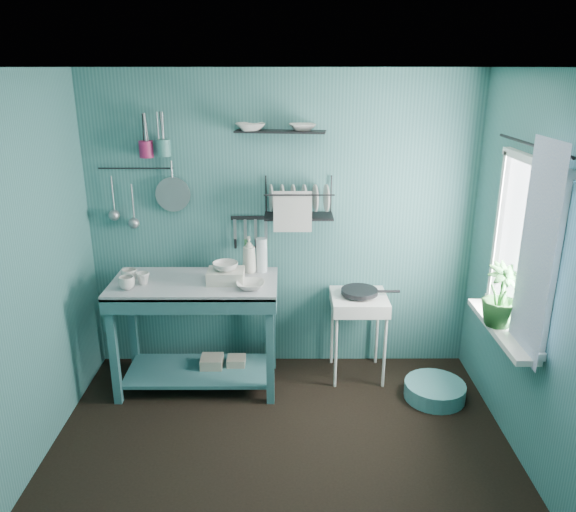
{
  "coord_description": "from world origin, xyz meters",
  "views": [
    {
      "loc": [
        0.04,
        -3.0,
        2.5
      ],
      "look_at": [
        0.05,
        0.85,
        1.2
      ],
      "focal_mm": 35.0,
      "sensor_mm": 36.0,
      "label": 1
    }
  ],
  "objects_px": {
    "water_bottle": "(262,255)",
    "utensil_cup_magenta": "(146,149)",
    "work_counter": "(197,334)",
    "mug_mid": "(143,278)",
    "utensil_cup_teal": "(163,148)",
    "colander": "(173,194)",
    "dish_rack": "(299,198)",
    "mug_right": "(130,275)",
    "storage_tin_large": "(212,369)",
    "wash_tub": "(226,276)",
    "hotplate_stand": "(357,336)",
    "floor_basin": "(435,391)",
    "potted_plant": "(501,295)",
    "soap_bottle": "(249,255)",
    "frying_pan": "(359,291)",
    "storage_tin_small": "(237,368)",
    "mug_left": "(127,283)"
  },
  "relations": [
    {
      "from": "water_bottle",
      "to": "utensil_cup_magenta",
      "type": "height_order",
      "value": "utensil_cup_magenta"
    },
    {
      "from": "work_counter",
      "to": "mug_mid",
      "type": "height_order",
      "value": "mug_mid"
    },
    {
      "from": "utensil_cup_teal",
      "to": "colander",
      "type": "bearing_deg",
      "value": 34.49
    },
    {
      "from": "dish_rack",
      "to": "utensil_cup_magenta",
      "type": "relative_size",
      "value": 4.23
    },
    {
      "from": "mug_right",
      "to": "utensil_cup_teal",
      "type": "relative_size",
      "value": 0.95
    },
    {
      "from": "work_counter",
      "to": "storage_tin_large",
      "type": "distance_m",
      "value": 0.37
    },
    {
      "from": "wash_tub",
      "to": "water_bottle",
      "type": "bearing_deg",
      "value": 41.63
    },
    {
      "from": "hotplate_stand",
      "to": "storage_tin_large",
      "type": "relative_size",
      "value": 3.3
    },
    {
      "from": "utensil_cup_teal",
      "to": "floor_basin",
      "type": "relative_size",
      "value": 0.27
    },
    {
      "from": "floor_basin",
      "to": "wash_tub",
      "type": "bearing_deg",
      "value": 173.21
    },
    {
      "from": "utensil_cup_teal",
      "to": "potted_plant",
      "type": "distance_m",
      "value": 2.72
    },
    {
      "from": "work_counter",
      "to": "soap_bottle",
      "type": "relative_size",
      "value": 4.32
    },
    {
      "from": "frying_pan",
      "to": "storage_tin_small",
      "type": "xyz_separation_m",
      "value": [
        -1.02,
        -0.07,
        -0.66
      ]
    },
    {
      "from": "storage_tin_large",
      "to": "mug_right",
      "type": "bearing_deg",
      "value": -175.24
    },
    {
      "from": "dish_rack",
      "to": "colander",
      "type": "relative_size",
      "value": 1.96
    },
    {
      "from": "mug_right",
      "to": "utensil_cup_teal",
      "type": "bearing_deg",
      "value": 52.5
    },
    {
      "from": "dish_rack",
      "to": "storage_tin_large",
      "type": "relative_size",
      "value": 2.5
    },
    {
      "from": "mug_left",
      "to": "colander",
      "type": "distance_m",
      "value": 0.82
    },
    {
      "from": "soap_bottle",
      "to": "dish_rack",
      "type": "distance_m",
      "value": 0.61
    },
    {
      "from": "utensil_cup_magenta",
      "to": "storage_tin_small",
      "type": "relative_size",
      "value": 0.65
    },
    {
      "from": "dish_rack",
      "to": "utensil_cup_teal",
      "type": "xyz_separation_m",
      "value": [
        -1.06,
        0.05,
        0.39
      ]
    },
    {
      "from": "water_bottle",
      "to": "dish_rack",
      "type": "bearing_deg",
      "value": 12.89
    },
    {
      "from": "water_bottle",
      "to": "storage_tin_large",
      "type": "bearing_deg",
      "value": -157.96
    },
    {
      "from": "colander",
      "to": "hotplate_stand",
      "type": "bearing_deg",
      "value": -8.1
    },
    {
      "from": "dish_rack",
      "to": "storage_tin_small",
      "type": "distance_m",
      "value": 1.52
    },
    {
      "from": "potted_plant",
      "to": "hotplate_stand",
      "type": "bearing_deg",
      "value": 138.06
    },
    {
      "from": "hotplate_stand",
      "to": "potted_plant",
      "type": "xyz_separation_m",
      "value": [
        0.85,
        -0.76,
        0.68
      ]
    },
    {
      "from": "mug_right",
      "to": "dish_rack",
      "type": "xyz_separation_m",
      "value": [
        1.32,
        0.29,
        0.55
      ]
    },
    {
      "from": "wash_tub",
      "to": "soap_bottle",
      "type": "bearing_deg",
      "value": 52.31
    },
    {
      "from": "frying_pan",
      "to": "storage_tin_large",
      "type": "relative_size",
      "value": 1.36
    },
    {
      "from": "colander",
      "to": "potted_plant",
      "type": "height_order",
      "value": "colander"
    },
    {
      "from": "storage_tin_large",
      "to": "work_counter",
      "type": "bearing_deg",
      "value": -153.43
    },
    {
      "from": "frying_pan",
      "to": "floor_basin",
      "type": "xyz_separation_m",
      "value": [
        0.58,
        -0.37,
        -0.7
      ]
    },
    {
      "from": "mug_left",
      "to": "mug_right",
      "type": "relative_size",
      "value": 1.0
    },
    {
      "from": "hotplate_stand",
      "to": "water_bottle",
      "type": "bearing_deg",
      "value": 166.17
    },
    {
      "from": "soap_bottle",
      "to": "frying_pan",
      "type": "height_order",
      "value": "soap_bottle"
    },
    {
      "from": "mug_mid",
      "to": "colander",
      "type": "xyz_separation_m",
      "value": [
        0.18,
        0.43,
        0.56
      ]
    },
    {
      "from": "mug_left",
      "to": "dish_rack",
      "type": "bearing_deg",
      "value": 19.04
    },
    {
      "from": "wash_tub",
      "to": "floor_basin",
      "type": "height_order",
      "value": "wash_tub"
    },
    {
      "from": "mug_mid",
      "to": "colander",
      "type": "height_order",
      "value": "colander"
    },
    {
      "from": "soap_bottle",
      "to": "colander",
      "type": "height_order",
      "value": "colander"
    },
    {
      "from": "frying_pan",
      "to": "floor_basin",
      "type": "height_order",
      "value": "frying_pan"
    },
    {
      "from": "hotplate_stand",
      "to": "utensil_cup_magenta",
      "type": "bearing_deg",
      "value": 164.71
    },
    {
      "from": "wash_tub",
      "to": "potted_plant",
      "type": "relative_size",
      "value": 0.64
    },
    {
      "from": "utensil_cup_magenta",
      "to": "colander",
      "type": "distance_m",
      "value": 0.41
    },
    {
      "from": "soap_bottle",
      "to": "utensil_cup_magenta",
      "type": "relative_size",
      "value": 2.3
    },
    {
      "from": "utensil_cup_magenta",
      "to": "potted_plant",
      "type": "distance_m",
      "value": 2.84
    },
    {
      "from": "soap_bottle",
      "to": "utensil_cup_magenta",
      "type": "height_order",
      "value": "utensil_cup_magenta"
    },
    {
      "from": "work_counter",
      "to": "storage_tin_large",
      "type": "xyz_separation_m",
      "value": [
        0.1,
        0.05,
        -0.35
      ]
    },
    {
      "from": "potted_plant",
      "to": "storage_tin_large",
      "type": "xyz_separation_m",
      "value": [
        -2.06,
        0.66,
        -0.94
      ]
    }
  ]
}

